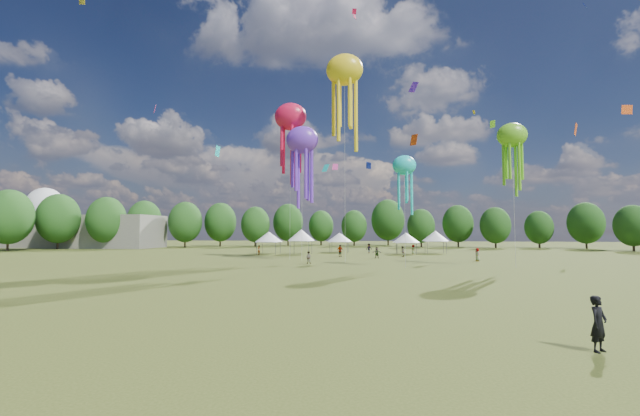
# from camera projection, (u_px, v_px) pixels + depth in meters

# --- Properties ---
(ground) EXTENTS (300.00, 300.00, 0.00)m
(ground) POSITION_uv_depth(u_px,v_px,m) (330.00, 325.00, 17.16)
(ground) COLOR #384416
(ground) RESTS_ON ground
(observer_main) EXTENTS (0.81, 0.78, 1.87)m
(observer_main) POSITION_uv_depth(u_px,v_px,m) (599.00, 324.00, 13.31)
(observer_main) COLOR black
(observer_main) RESTS_ON ground
(spectator_near) EXTENTS (0.79, 0.64, 1.54)m
(spectator_near) POSITION_uv_depth(u_px,v_px,m) (308.00, 258.00, 49.43)
(spectator_near) COLOR gray
(spectator_near) RESTS_ON ground
(spectators_far) EXTENTS (34.53, 18.54, 1.93)m
(spectators_far) POSITION_uv_depth(u_px,v_px,m) (381.00, 251.00, 64.50)
(spectators_far) COLOR gray
(spectators_far) RESTS_ON ground
(festival_tents) EXTENTS (34.67, 12.19, 4.44)m
(festival_tents) POSITION_uv_depth(u_px,v_px,m) (350.00, 237.00, 71.60)
(festival_tents) COLOR #47474C
(festival_tents) RESTS_ON ground
(show_kites) EXTENTS (31.83, 12.78, 27.92)m
(show_kites) POSITION_uv_depth(u_px,v_px,m) (334.00, 128.00, 53.43)
(show_kites) COLOR #7031DB
(show_kites) RESTS_ON ground
(small_kites) EXTENTS (70.83, 64.13, 42.86)m
(small_kites) POSITION_uv_depth(u_px,v_px,m) (369.00, 56.00, 59.92)
(small_kites) COLOR #7031DB
(small_kites) RESTS_ON ground
(treeline) EXTENTS (201.57, 95.24, 13.43)m
(treeline) POSITION_uv_depth(u_px,v_px,m) (348.00, 219.00, 79.84)
(treeline) COLOR #38281C
(treeline) RESTS_ON ground
(hangar) EXTENTS (40.00, 12.00, 8.00)m
(hangar) POSITION_uv_depth(u_px,v_px,m) (81.00, 232.00, 99.02)
(hangar) COLOR gray
(hangar) RESTS_ON ground
(radome) EXTENTS (9.00, 9.00, 16.00)m
(radome) POSITION_uv_depth(u_px,v_px,m) (45.00, 210.00, 107.64)
(radome) COLOR white
(radome) RESTS_ON ground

